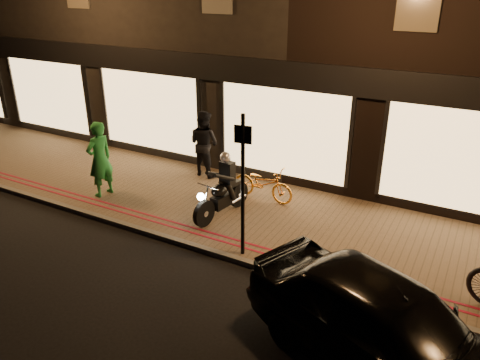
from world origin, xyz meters
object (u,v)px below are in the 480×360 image
object	(u,v)px
sign_post	(243,180)
motorcycle	(223,192)
person_green	(100,159)
bicycle_gold	(263,183)
parked_car	(386,328)

from	to	relation	value
sign_post	motorcycle	bearing A→B (deg)	133.86
motorcycle	sign_post	world-z (taller)	sign_post
person_green	motorcycle	bearing A→B (deg)	107.62
bicycle_gold	parked_car	world-z (taller)	parked_car
motorcycle	person_green	size ratio (longest dim) A/B	0.97
bicycle_gold	person_green	world-z (taller)	person_green
person_green	parked_car	distance (m)	8.25
motorcycle	parked_car	world-z (taller)	motorcycle
sign_post	person_green	distance (m)	4.73
sign_post	parked_car	xyz separation A→B (m)	(3.26, -1.66, -1.02)
bicycle_gold	person_green	distance (m)	4.26
sign_post	bicycle_gold	bearing A→B (deg)	107.23
sign_post	parked_car	world-z (taller)	sign_post
sign_post	bicycle_gold	distance (m)	2.94
motorcycle	parked_car	size ratio (longest dim) A/B	0.42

